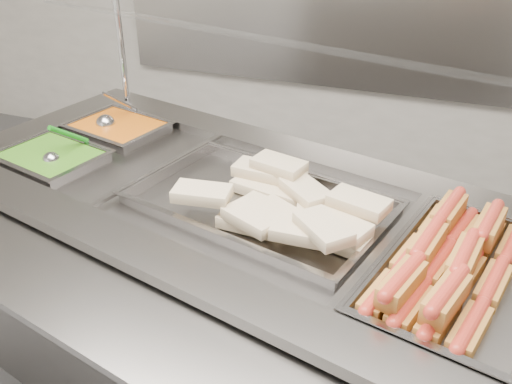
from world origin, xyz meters
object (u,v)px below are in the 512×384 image
(sneeze_guard, at_px, (286,47))
(serving_spoon, at_px, (55,156))
(pan_hotdogs, at_px, (462,286))
(ladle, at_px, (107,123))
(steam_counter, at_px, (243,316))
(pan_wraps, at_px, (259,208))

(sneeze_guard, relative_size, serving_spoon, 9.53)
(pan_hotdogs, bearing_deg, sneeze_guard, 146.37)
(ladle, bearing_deg, pan_hotdogs, -20.05)
(ladle, bearing_deg, serving_spoon, -90.34)
(steam_counter, bearing_deg, sneeze_guard, 75.65)
(steam_counter, height_order, pan_hotdogs, pan_hotdogs)
(steam_counter, height_order, serving_spoon, serving_spoon)
(sneeze_guard, distance_m, pan_wraps, 0.49)
(sneeze_guard, xyz_separation_m, serving_spoon, (-0.74, -0.22, -0.38))
(pan_wraps, distance_m, serving_spoon, 0.75)
(steam_counter, height_order, ladle, ladle)
(pan_hotdogs, bearing_deg, steam_counter, 165.64)
(sneeze_guard, relative_size, ladle, 8.91)
(pan_wraps, distance_m, ladle, 0.81)
(steam_counter, xyz_separation_m, pan_wraps, (0.06, -0.02, 0.46))
(ladle, xyz_separation_m, serving_spoon, (-0.00, -0.31, 0.00))
(steam_counter, bearing_deg, ladle, 154.85)
(sneeze_guard, bearing_deg, pan_wraps, -89.01)
(pan_wraps, bearing_deg, serving_spoon, 178.16)
(sneeze_guard, bearing_deg, steam_counter, -104.35)
(steam_counter, bearing_deg, pan_hotdogs, -14.36)
(pan_hotdogs, bearing_deg, ladle, 159.95)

